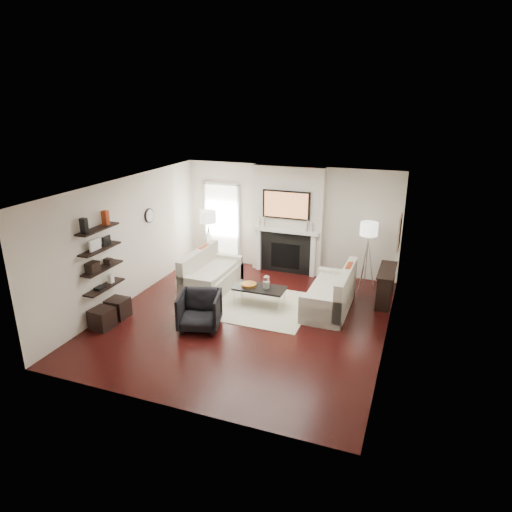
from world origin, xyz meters
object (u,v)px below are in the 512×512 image
(coffee_table, at_px, (260,288))
(armchair, at_px, (199,309))
(ottoman_near, at_px, (118,308))
(loveseat_left_base, at_px, (212,281))
(lamp_right_shade, at_px, (369,229))
(lamp_left_shade, at_px, (208,217))
(loveseat_right_base, at_px, (329,300))

(coffee_table, distance_m, armchair, 1.55)
(armchair, bearing_deg, ottoman_near, 169.80)
(loveseat_left_base, distance_m, coffee_table, 1.41)
(coffee_table, xyz_separation_m, lamp_right_shade, (2.00, 1.75, 1.05))
(ottoman_near, bearing_deg, armchair, 5.76)
(lamp_left_shade, distance_m, ottoman_near, 3.30)
(loveseat_left_base, bearing_deg, loveseat_right_base, -1.87)
(loveseat_right_base, bearing_deg, lamp_left_shade, 161.29)
(loveseat_left_base, height_order, armchair, armchair)
(lamp_right_shade, bearing_deg, armchair, -131.46)
(coffee_table, xyz_separation_m, ottoman_near, (-2.52, -1.53, -0.20))
(loveseat_left_base, distance_m, lamp_right_shade, 3.79)
(armchair, height_order, lamp_right_shade, lamp_right_shade)
(armchair, height_order, ottoman_near, armchair)
(loveseat_right_base, xyz_separation_m, coffee_table, (-1.44, -0.33, 0.19))
(loveseat_left_base, bearing_deg, lamp_left_shade, 118.80)
(lamp_right_shade, bearing_deg, loveseat_left_base, -158.23)
(lamp_left_shade, bearing_deg, armchair, -67.67)
(loveseat_right_base, xyz_separation_m, armchair, (-2.18, -1.69, 0.19))
(armchair, bearing_deg, loveseat_right_base, 21.73)
(loveseat_right_base, height_order, lamp_right_shade, lamp_right_shade)
(coffee_table, relative_size, ottoman_near, 2.75)
(loveseat_left_base, relative_size, ottoman_near, 4.50)
(armchair, distance_m, lamp_right_shade, 4.27)
(loveseat_right_base, bearing_deg, loveseat_left_base, 178.13)
(loveseat_right_base, bearing_deg, armchair, -142.32)
(coffee_table, bearing_deg, lamp_right_shade, 41.29)
(coffee_table, bearing_deg, loveseat_left_base, 162.37)
(loveseat_left_base, height_order, loveseat_right_base, same)
(loveseat_right_base, xyz_separation_m, lamp_left_shade, (-3.34, 1.13, 1.24))
(lamp_left_shade, xyz_separation_m, lamp_right_shade, (3.90, 0.29, 0.00))
(loveseat_left_base, distance_m, armchair, 1.88)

